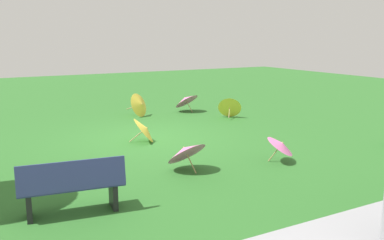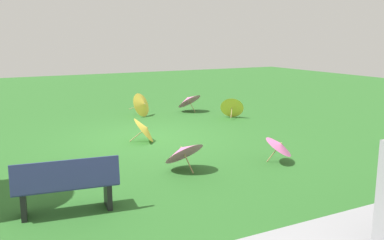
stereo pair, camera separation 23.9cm
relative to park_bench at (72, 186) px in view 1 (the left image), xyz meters
The scene contains 8 objects.
ground 5.14m from the park_bench, 126.22° to the right, with size 40.00×40.00×0.00m, color #2D6B28.
park_bench is the anchor object (origin of this frame).
parasol_pink_0 9.34m from the park_bench, 129.14° to the right, with size 1.17×1.14×0.77m.
parasol_pink_1 4.72m from the park_bench, behind, with size 0.89×0.89×0.63m.
parasol_yellow_0 4.70m from the park_bench, 126.81° to the right, with size 0.83×0.94×0.69m.
parasol_yellow_1 8.67m from the park_bench, 140.34° to the right, with size 0.93×0.89×0.77m.
parasol_yellow_2 8.23m from the park_bench, 119.71° to the right, with size 0.93×0.90×0.84m.
parasol_pink_2 2.81m from the park_bench, 156.58° to the right, with size 1.03×0.98×0.74m.
Camera 1 is at (4.47, 10.51, 2.75)m, focal length 40.15 mm.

